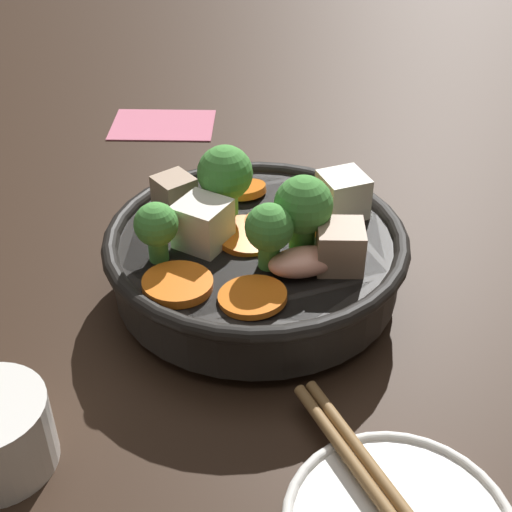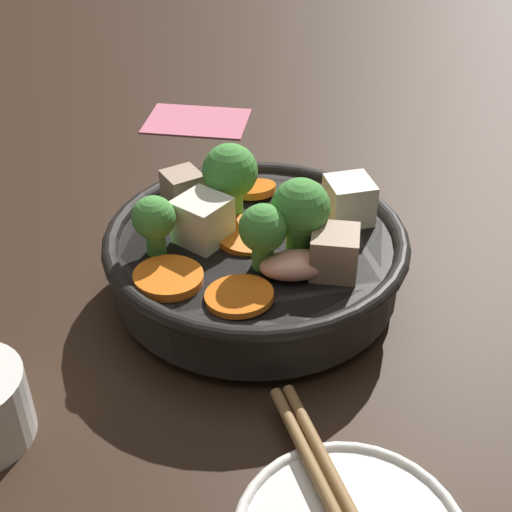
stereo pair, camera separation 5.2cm
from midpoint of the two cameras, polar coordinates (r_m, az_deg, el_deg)
The scene contains 3 objects.
ground_plane at distance 0.54m, azimuth -2.76°, elevation -2.97°, with size 3.00×3.00×0.00m, color black.
stirfry_bowl at distance 0.51m, azimuth -2.87°, elevation 0.32°, with size 0.22×0.22×0.11m.
napkin at distance 0.80m, azimuth -9.35°, elevation 10.31°, with size 0.11×0.08×0.00m.
Camera 1 is at (-0.01, 0.42, 0.33)m, focal length 50.00 mm.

